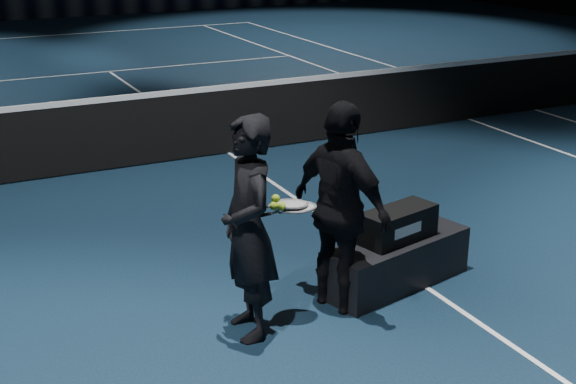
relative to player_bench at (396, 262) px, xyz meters
name	(u,v)px	position (x,y,z in m)	size (l,w,h in m)	color
floor	(229,153)	(0.20, 4.38, -0.21)	(36.00, 36.00, 0.00)	black
court_lines	(229,153)	(0.20, 4.38, -0.21)	(10.98, 23.78, 0.01)	white
net_mesh	(228,121)	(0.20, 4.38, 0.24)	(12.80, 0.02, 0.86)	black
net_tape	(227,87)	(0.20, 4.38, 0.70)	(12.80, 0.03, 0.07)	white
sponsor_backdrop	(30,4)	(0.20, 19.88, 0.24)	(22.00, 0.15, 0.90)	black
player_bench	(396,262)	(0.00, 0.00, 0.00)	(1.43, 0.48, 0.43)	black
racket_bag	(398,224)	(0.00, 0.00, 0.36)	(0.71, 0.30, 0.29)	black
bag_signature	(408,230)	(0.00, -0.16, 0.36)	(0.33, 0.00, 0.10)	white
player_a	(248,229)	(-1.50, -0.21, 0.67)	(0.64, 0.42, 1.76)	black
player_b	(341,208)	(-0.66, -0.14, 0.67)	(1.03, 0.43, 1.76)	black
racket_lower	(299,207)	(-1.05, -0.17, 0.75)	(0.68, 0.22, 0.03)	black
racket_upper	(291,204)	(-1.11, -0.14, 0.78)	(0.68, 0.22, 0.03)	black
tennis_balls	(277,204)	(-1.25, -0.18, 0.82)	(0.12, 0.10, 0.12)	#A5C92A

